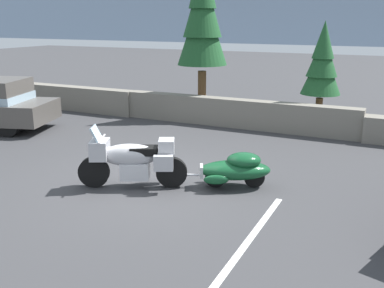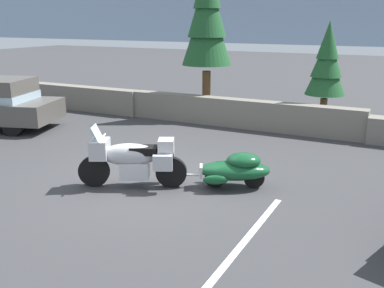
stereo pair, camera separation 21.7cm
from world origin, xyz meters
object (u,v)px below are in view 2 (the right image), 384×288
object	(u,v)px
car_shaped_trailer	(235,169)
pine_tree_tall	(207,14)
pine_tree_secondary	(327,62)
touring_motorcycle	(132,159)

from	to	relation	value
car_shaped_trailer	pine_tree_tall	size ratio (longest dim) A/B	0.37
car_shaped_trailer	pine_tree_tall	xyz separation A→B (m)	(-3.58, 6.16, 3.22)
car_shaped_trailer	pine_tree_secondary	distance (m)	6.53
pine_tree_tall	pine_tree_secondary	xyz separation A→B (m)	(4.15, 0.10, -1.48)
touring_motorcycle	pine_tree_secondary	distance (m)	7.79
touring_motorcycle	pine_tree_secondary	world-z (taller)	pine_tree_secondary
touring_motorcycle	pine_tree_secondary	size ratio (longest dim) A/B	0.63
touring_motorcycle	car_shaped_trailer	world-z (taller)	touring_motorcycle
touring_motorcycle	pine_tree_secondary	xyz separation A→B (m)	(2.55, 7.20, 1.52)
car_shaped_trailer	pine_tree_secondary	bearing A→B (deg)	84.76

